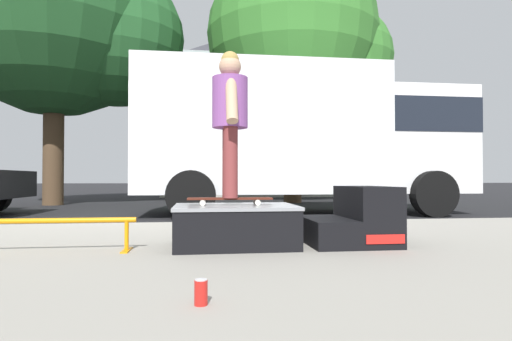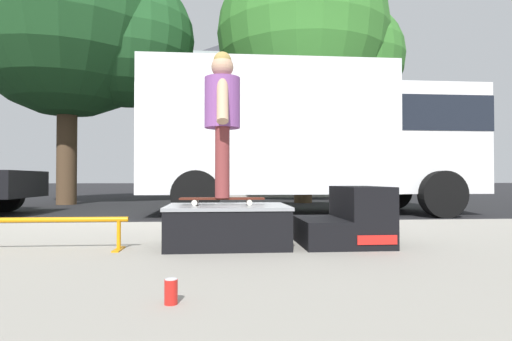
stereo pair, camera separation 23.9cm
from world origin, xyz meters
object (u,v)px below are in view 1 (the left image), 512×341
Objects in this scene: kicker_ramp at (354,220)px; skater_kid at (230,111)px; box_truck at (303,135)px; grind_rail at (48,227)px; street_tree_neighbour at (68,16)px; skate_box at (235,224)px; street_tree_main at (302,42)px; skateboard at (230,199)px; soda_can at (201,292)px.

skater_kid reaches higher than kicker_ramp.
grind_rail is at bearing -124.02° from box_truck.
box_truck is (0.72, 4.99, 1.35)m from kicker_ramp.
box_truck is at bearing -32.36° from street_tree_neighbour.
street_tree_neighbour is (-4.09, 8.78, 4.08)m from skater_kid.
street_tree_neighbour is at bearing 115.22° from skate_box.
street_tree_main is 0.91× the size of street_tree_neighbour.
box_truck is at bearing 55.98° from grind_rail.
skateboard is at bearing 0.00° from skater_kid.
kicker_ramp is at bearing -100.62° from street_tree_main.
kicker_ramp is at bearing -98.24° from box_truck.
skateboard is at bearing -111.11° from box_truck.
skate_box is 0.81× the size of skater_kid.
skate_box is 1.05m from skater_kid.
soda_can is (1.28, -1.66, -0.15)m from grind_rail.
grind_rail is 0.18× the size of street_tree_main.
street_tree_neighbour is (-4.14, 8.79, 5.13)m from skate_box.
soda_can is at bearing -99.84° from skate_box.
skate_box is 0.77× the size of grind_rail.
skate_box is at bearing -19.85° from skater_kid.
soda_can is (-0.27, -1.82, -1.19)m from skater_kid.
skateboard is (-0.05, 0.02, 0.23)m from skate_box.
box_truck reaches higher than skater_kid.
skate_box is 1.84m from soda_can.
street_tree_main is 7.01m from street_tree_neighbour.
box_truck is 5.43m from street_tree_main.
street_tree_main is at bearing 72.58° from skate_box.
skate_box is 0.16× the size of box_truck.
kicker_ramp is 0.61× the size of skater_kid.
soda_can is at bearing -98.29° from skater_kid.
skater_kid is (-1.20, 0.02, 1.02)m from kicker_ramp.
street_tree_neighbour is at bearing 147.64° from box_truck.
kicker_ramp is 10.41m from street_tree_main.
skate_box is 5.50m from box_truck.
soda_can is 0.02× the size of street_tree_main.
box_truck is (3.46, 5.13, 1.36)m from grind_rail.
grind_rail is at bearing -174.12° from skateboard.
box_truck is (1.92, 4.97, 0.33)m from skater_kid.
skateboard is 0.57× the size of skater_kid.
skateboard is (1.54, 0.16, 0.22)m from grind_rail.
skateboard is at bearing 5.88° from grind_rail.
grind_rail is 1.05× the size of skater_kid.
street_tree_main is (2.90, 9.09, 3.73)m from skater_kid.
skater_kid is 0.20× the size of box_truck.
street_tree_neighbour reaches higher than street_tree_main.
skate_box is 0.24m from skateboard.
soda_can is (-0.31, -1.80, -0.14)m from skate_box.
soda_can is at bearing -107.83° from box_truck.
soda_can is at bearing -98.29° from skateboard.
grind_rail is 1.57m from skateboard.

